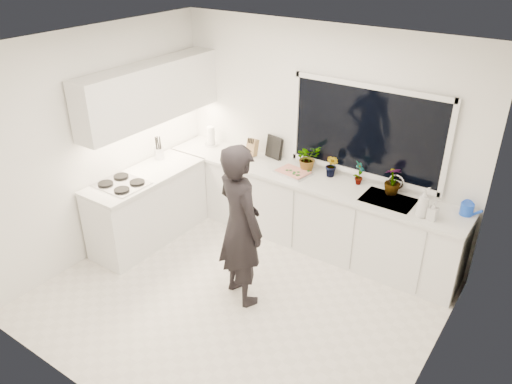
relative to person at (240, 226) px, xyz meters
The scene contains 25 objects.
floor 0.92m from the person, 85.42° to the right, with size 4.00×3.50×0.02m, color beige.
wall_back 1.73m from the person, 89.77° to the left, with size 4.00×0.02×2.70m, color white.
wall_left 2.05m from the person, behind, with size 0.02×3.50×2.70m, color white.
wall_right 2.07m from the person, ahead, with size 0.02×3.50×2.70m, color white.
ceiling 1.81m from the person, 85.42° to the right, with size 4.00×3.50×0.02m, color white.
window 1.87m from the person, 69.71° to the left, with size 1.80×0.02×1.00m, color black.
base_cabinets_back 1.44m from the person, 89.72° to the left, with size 3.92×0.58×0.88m, color white.
base_cabinets_left 1.75m from the person, behind, with size 0.58×1.60×0.88m, color white.
countertop_back 1.36m from the person, 89.72° to the left, with size 3.94×0.62×0.04m, color silver.
countertop_left 1.68m from the person, behind, with size 0.62×1.60×0.04m, color silver.
upper_cabinets 2.11m from the person, 160.95° to the left, with size 0.34×2.10×0.70m, color white.
sink 1.73m from the person, 52.27° to the left, with size 0.58×0.42×0.14m, color silver.
faucet 1.89m from the person, 55.98° to the left, with size 0.03×0.03×0.22m, color silver.
stovetop 1.69m from the person, behind, with size 0.56×0.48×0.03m, color black.
person is the anchor object (origin of this frame).
pizza_tray 1.35m from the person, 97.16° to the left, with size 0.41×0.30×0.03m, color silver.
pizza 1.35m from the person, 97.16° to the left, with size 0.38×0.27×0.01m, color #C43F1A.
watering_can 2.40m from the person, 39.41° to the left, with size 0.14×0.14×0.13m, color blue.
paper_towel_roll 2.16m from the person, 137.12° to the left, with size 0.11×0.11×0.26m, color white.
knife_block 1.76m from the person, 121.00° to the left, with size 0.13×0.10×0.22m, color olive.
utensil_crock 1.98m from the person, 158.78° to the left, with size 0.13×0.13×0.16m, color silver.
picture_frame_large 1.72m from the person, 110.74° to the left, with size 0.22×0.02×0.28m, color black.
picture_frame_small 1.73m from the person, 111.49° to the left, with size 0.25×0.02×0.30m, color black.
herb_plants 1.56m from the person, 79.40° to the left, with size 1.43×0.40×0.34m.
soap_bottles 1.94m from the person, 38.86° to the left, with size 0.25×0.17×0.33m.
Camera 1 is at (2.62, -3.42, 3.61)m, focal length 35.00 mm.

